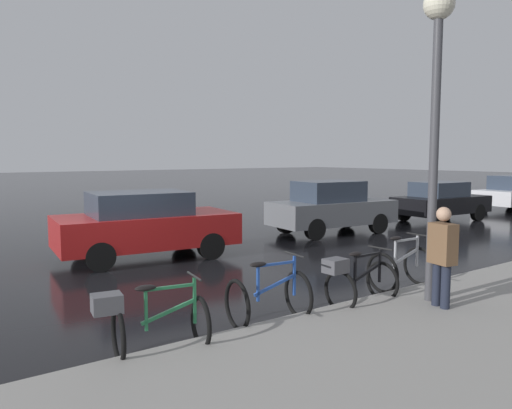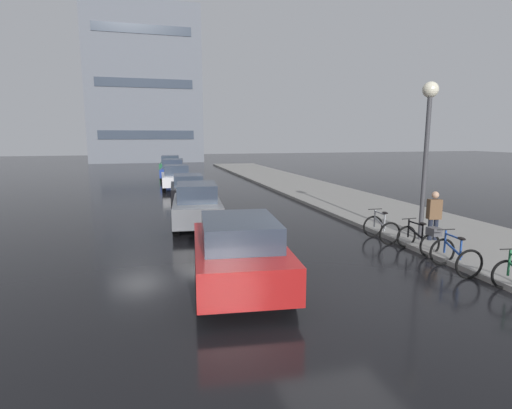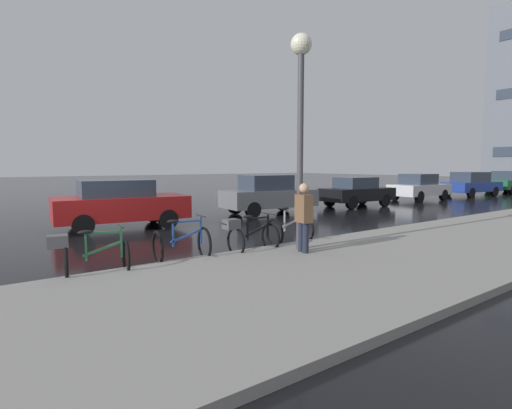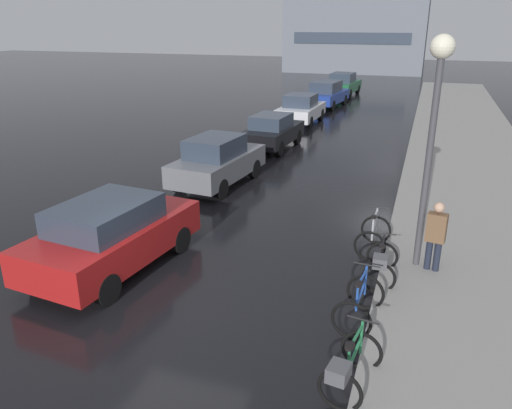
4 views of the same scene
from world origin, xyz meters
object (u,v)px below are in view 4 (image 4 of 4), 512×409
(car_red, at_px, (111,234))
(bicycle_third, at_px, (381,264))
(bicycle_farthest, at_px, (373,236))
(car_white, at_px, (301,109))
(car_green, at_px, (343,84))
(car_grey, at_px, (217,161))
(car_black, at_px, (272,131))
(streetlamp, at_px, (435,106))
(car_blue, at_px, (326,94))
(pedestrian, at_px, (435,235))
(bicycle_nearest, at_px, (348,368))
(bicycle_second, at_px, (359,304))

(car_red, bearing_deg, bicycle_third, 11.45)
(bicycle_farthest, distance_m, car_white, 15.90)
(bicycle_third, height_order, car_green, car_green)
(bicycle_farthest, relative_size, car_grey, 0.27)
(car_green, bearing_deg, bicycle_farthest, -78.87)
(car_green, bearing_deg, car_black, -90.40)
(bicycle_third, bearing_deg, car_white, 109.48)
(streetlamp, bearing_deg, car_grey, 147.26)
(bicycle_farthest, relative_size, car_blue, 0.25)
(bicycle_farthest, xyz_separation_m, car_white, (-5.50, 14.91, 0.37))
(car_blue, bearing_deg, car_green, 88.90)
(pedestrian, bearing_deg, car_white, 113.58)
(car_white, bearing_deg, car_blue, 88.07)
(car_red, height_order, car_black, car_red)
(bicycle_nearest, relative_size, car_green, 0.33)
(car_grey, xyz_separation_m, pedestrian, (6.88, -4.39, 0.12))
(bicycle_nearest, height_order, car_grey, car_grey)
(bicycle_third, height_order, car_white, car_white)
(car_red, xyz_separation_m, car_black, (0.04, 11.81, -0.07))
(car_red, distance_m, streetlamp, 7.29)
(car_green, relative_size, pedestrian, 2.54)
(bicycle_farthest, height_order, car_green, car_green)
(bicycle_farthest, xyz_separation_m, pedestrian, (1.35, -0.78, 0.54))
(car_red, distance_m, car_white, 17.63)
(car_grey, relative_size, car_black, 1.07)
(car_red, height_order, car_white, car_red)
(car_green, height_order, streetlamp, streetlamp)
(bicycle_second, xyz_separation_m, car_blue, (-5.41, 23.95, 0.41))
(streetlamp, bearing_deg, bicycle_third, -126.16)
(bicycle_farthest, distance_m, car_green, 26.92)
(bicycle_farthest, xyz_separation_m, car_black, (-5.32, 9.09, 0.34))
(car_black, bearing_deg, car_blue, 89.93)
(bicycle_nearest, xyz_separation_m, bicycle_second, (-0.11, 1.93, -0.07))
(bicycle_second, distance_m, streetlamp, 4.21)
(bicycle_farthest, bearing_deg, car_grey, 146.91)
(bicycle_nearest, xyz_separation_m, car_green, (-5.42, 31.49, 0.33))
(bicycle_farthest, bearing_deg, car_blue, 104.31)
(bicycle_farthest, bearing_deg, car_red, -153.11)
(car_white, distance_m, pedestrian, 17.12)
(car_white, height_order, streetlamp, streetlamp)
(car_blue, bearing_deg, car_red, -90.14)
(bicycle_nearest, bearing_deg, bicycle_second, 93.40)
(car_black, bearing_deg, car_grey, -92.27)
(car_red, distance_m, car_grey, 6.33)
(car_blue, bearing_deg, streetlamp, -73.53)
(car_red, distance_m, car_black, 11.81)
(car_grey, distance_m, pedestrian, 8.16)
(bicycle_farthest, xyz_separation_m, car_red, (-5.36, -2.72, 0.42))
(bicycle_farthest, bearing_deg, bicycle_nearest, -87.55)
(bicycle_third, bearing_deg, car_blue, 104.13)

